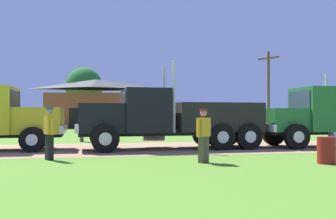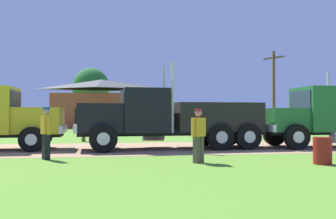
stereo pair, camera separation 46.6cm
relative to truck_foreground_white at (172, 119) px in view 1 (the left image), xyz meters
The scene contains 10 objects.
ground_plane 1.42m from the truck_foreground_white, 122.27° to the left, with size 200.00×200.00×0.00m, color #578929.
dirt_track 1.42m from the truck_foreground_white, 122.27° to the left, with size 120.00×6.52×0.01m, color #A07D5B.
truck_foreground_white is the anchor object (origin of this frame).
visitor_standing_near 4.94m from the truck_foreground_white, 88.86° to the right, with size 0.51×0.48×1.70m.
visitor_walking_mid 5.84m from the truck_foreground_white, 145.11° to the right, with size 0.41×0.53×1.76m.
visitor_far_side 6.52m from the truck_foreground_white, 129.46° to the left, with size 0.33×0.61×1.82m.
steel_barrel 6.99m from the truck_foreground_white, 57.26° to the right, with size 0.55×0.55×0.83m, color maroon.
shed_building 27.49m from the truck_foreground_white, 97.68° to the left, with size 11.52×6.79×5.51m.
utility_pole_near 20.35m from the truck_foreground_white, 53.06° to the left, with size 1.23×1.97×7.31m.
tree_mid 39.92m from the truck_foreground_white, 97.98° to the left, with size 5.29×5.29×8.33m.
Camera 1 is at (-2.80, -16.84, 1.52)m, focal length 40.31 mm.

